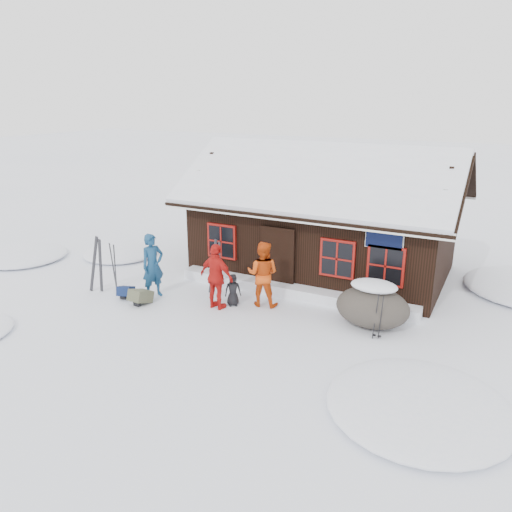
# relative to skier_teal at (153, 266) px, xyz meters

# --- Properties ---
(ground) EXTENTS (120.00, 120.00, 0.00)m
(ground) POSITION_rel_skier_teal_xyz_m (2.25, -0.32, -0.98)
(ground) COLOR white
(ground) RESTS_ON ground
(mountain_hut) EXTENTS (8.90, 6.09, 4.42)m
(mountain_hut) POSITION_rel_skier_teal_xyz_m (3.75, 4.67, 0.59)
(mountain_hut) COLOR black
(mountain_hut) RESTS_ON ground
(snow_drift) EXTENTS (7.60, 0.60, 0.35)m
(snow_drift) POSITION_rel_skier_teal_xyz_m (3.75, 1.93, -0.81)
(snow_drift) COLOR white
(snow_drift) RESTS_ON ground
(snow_mounds) EXTENTS (20.60, 13.20, 0.48)m
(snow_mounds) POSITION_rel_skier_teal_xyz_m (3.90, 1.55, -0.98)
(snow_mounds) COLOR white
(snow_mounds) RESTS_ON ground
(skier_teal) EXTENTS (0.70, 0.84, 1.96)m
(skier_teal) POSITION_rel_skier_teal_xyz_m (0.00, 0.00, 0.00)
(skier_teal) COLOR navy
(skier_teal) RESTS_ON ground
(skier_orange_left) EXTENTS (1.05, 0.89, 1.92)m
(skier_orange_left) POSITION_rel_skier_teal_xyz_m (3.23, 0.92, -0.02)
(skier_orange_left) COLOR #D0450E
(skier_orange_left) RESTS_ON ground
(skier_orange_right) EXTENTS (1.18, 0.62, 1.92)m
(skier_orange_right) POSITION_rel_skier_teal_xyz_m (2.18, 0.10, -0.02)
(skier_orange_right) COLOR red
(skier_orange_right) RESTS_ON ground
(skier_crouched) EXTENTS (0.56, 0.52, 0.96)m
(skier_crouched) POSITION_rel_skier_teal_xyz_m (2.48, 0.50, -0.50)
(skier_crouched) COLOR black
(skier_crouched) RESTS_ON ground
(boulder) EXTENTS (1.94, 1.45, 1.14)m
(boulder) POSITION_rel_skier_teal_xyz_m (6.43, 0.99, -0.41)
(boulder) COLOR #433D35
(boulder) RESTS_ON ground
(ski_pair_left) EXTENTS (0.74, 0.23, 1.84)m
(ski_pair_left) POSITION_rel_skier_teal_xyz_m (-1.73, -0.53, -0.10)
(ski_pair_left) COLOR black
(ski_pair_left) RESTS_ON ground
(ski_pair_mid) EXTENTS (0.41, 0.28, 1.54)m
(ski_pair_mid) POSITION_rel_skier_teal_xyz_m (-1.45, -0.12, -0.26)
(ski_pair_mid) COLOR black
(ski_pair_mid) RESTS_ON ground
(ski_pair_right) EXTENTS (0.60, 0.26, 1.81)m
(ski_pair_right) POSITION_rel_skier_teal_xyz_m (1.62, 0.97, -0.13)
(ski_pair_right) COLOR black
(ski_pair_right) RESTS_ON ground
(ski_poles) EXTENTS (0.22, 0.11, 1.23)m
(ski_poles) POSITION_rel_skier_teal_xyz_m (6.75, 0.33, -0.41)
(ski_poles) COLOR black
(ski_poles) RESTS_ON ground
(backpack_blue) EXTENTS (0.54, 0.62, 0.28)m
(backpack_blue) POSITION_rel_skier_teal_xyz_m (-0.69, -0.50, -0.84)
(backpack_blue) COLOR #101E46
(backpack_blue) RESTS_ON ground
(backpack_olive) EXTENTS (0.51, 0.65, 0.34)m
(backpack_olive) POSITION_rel_skier_teal_xyz_m (0.02, -0.67, -0.81)
(backpack_olive) COLOR #4B4E38
(backpack_olive) RESTS_ON ground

